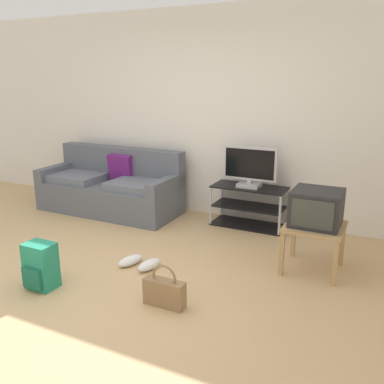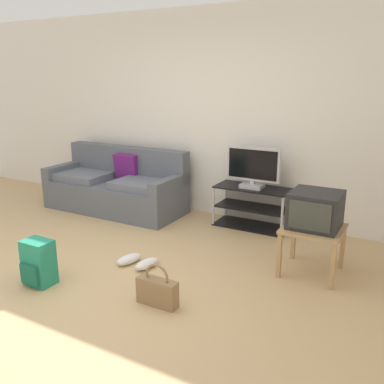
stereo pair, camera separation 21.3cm
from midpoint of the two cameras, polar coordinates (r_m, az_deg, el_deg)
The scene contains 10 objects.
ground_plane at distance 4.00m, azimuth -12.44°, elevation -12.37°, with size 9.00×9.80×0.02m, color tan.
wall_back at distance 5.62m, azimuth 3.59°, elevation 10.55°, with size 9.00×0.10×2.70m, color silver.
couch at distance 5.97m, azimuth -9.22°, elevation 0.66°, with size 1.98×0.82×0.87m.
tv_stand at distance 5.28m, azimuth 9.36°, elevation -2.06°, with size 0.92×0.41×0.51m.
flat_tv at distance 5.13m, azimuth 9.52°, elevation 3.26°, with size 0.68×0.22×0.50m.
side_table at distance 4.15m, azimuth 17.67°, elevation -5.54°, with size 0.55×0.55×0.47m.
crt_tv at distance 4.09m, azimuth 18.00°, elevation -2.32°, with size 0.46×0.45×0.34m.
backpack at distance 4.04m, azimuth -18.85°, elevation -9.17°, with size 0.27×0.27×0.42m.
handbag at distance 3.54m, azimuth -3.02°, elevation -13.38°, with size 0.36×0.11×0.37m.
sneakers_pair at distance 4.25m, azimuth -6.01°, elevation -9.47°, with size 0.41×0.31×0.09m.
Camera 2 is at (2.50, -2.55, 1.84)m, focal length 38.92 mm.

